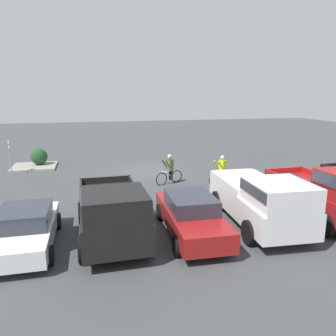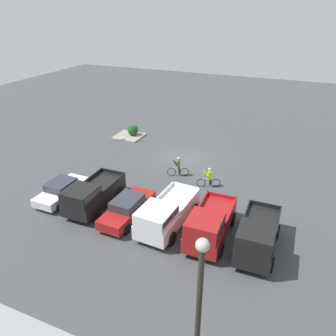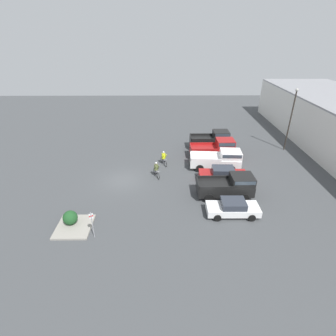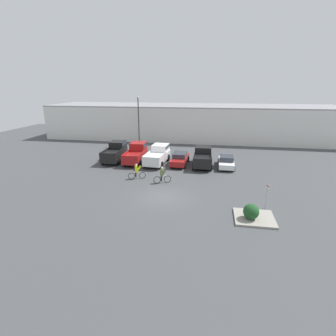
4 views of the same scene
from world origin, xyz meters
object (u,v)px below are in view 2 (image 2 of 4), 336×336
pickup_truck_0 (257,236)px  pickup_truck_2 (165,214)px  pickup_truck_1 (209,225)px  fire_lane_sign (110,129)px  shrub (133,130)px  cyclist_1 (209,177)px  pickup_truck_3 (91,194)px  lamppost (197,331)px  cyclist_0 (178,167)px  sedan_1 (62,190)px  sedan_0 (128,208)px

pickup_truck_0 → pickup_truck_2: bearing=-1.2°
pickup_truck_1 → pickup_truck_2: size_ratio=0.93×
fire_lane_sign → shrub: (-1.39, -2.14, -0.65)m
pickup_truck_0 → pickup_truck_2: size_ratio=0.88×
pickup_truck_2 → cyclist_1: 6.25m
pickup_truck_0 → shrub: pickup_truck_0 is taller
pickup_truck_3 → shrub: 13.88m
pickup_truck_3 → shrub: pickup_truck_3 is taller
fire_lane_sign → lamppost: (-16.06, 20.66, 3.11)m
pickup_truck_1 → cyclist_0: 8.47m
sedan_1 → cyclist_0: bearing=-135.0°
fire_lane_sign → pickup_truck_1: bearing=140.5°
shrub → pickup_truck_1: bearing=132.6°
lamppost → pickup_truck_0: bearing=-93.5°
cyclist_1 → fire_lane_sign: size_ratio=0.77×
sedan_0 → cyclist_1: bearing=-122.0°
cyclist_1 → lamppost: lamppost is taller
cyclist_0 → lamppost: 18.09m
pickup_truck_1 → pickup_truck_0: bearing=-179.7°
pickup_truck_2 → sedan_0: (2.77, -0.14, -0.37)m
pickup_truck_3 → cyclist_0: (-3.71, -6.79, -0.27)m
sedan_0 → sedan_1: (5.60, -0.25, -0.06)m
pickup_truck_2 → pickup_truck_1: bearing=177.4°
pickup_truck_0 → cyclist_0: 10.27m
pickup_truck_1 → sedan_0: bearing=-2.7°
pickup_truck_1 → sedan_0: size_ratio=1.07×
pickup_truck_2 → pickup_truck_3: (5.56, -0.13, -0.00)m
sedan_0 → sedan_1: sedan_0 is taller
pickup_truck_1 → lamppost: 10.09m
pickup_truck_1 → sedan_1: (11.21, -0.52, -0.50)m
pickup_truck_2 → lamppost: bearing=118.4°
pickup_truck_1 → cyclist_0: pickup_truck_1 is taller
pickup_truck_2 → pickup_truck_3: pickup_truck_2 is taller
sedan_1 → sedan_0: bearing=177.4°
lamppost → pickup_truck_2: bearing=-61.6°
cyclist_1 → shrub: bearing=-34.4°
cyclist_1 → shrub: cyclist_1 is taller
cyclist_0 → fire_lane_sign: fire_lane_sign is taller
pickup_truck_2 → fire_lane_sign: (10.99, -11.27, 0.26)m
shrub → sedan_0: bearing=117.2°
sedan_0 → pickup_truck_3: pickup_truck_3 is taller
sedan_1 → cyclist_1: size_ratio=2.50×
pickup_truck_0 → pickup_truck_1: pickup_truck_0 is taller
lamppost → cyclist_0: bearing=-67.0°
pickup_truck_3 → cyclist_0: pickup_truck_3 is taller
pickup_truck_3 → lamppost: lamppost is taller
pickup_truck_3 → pickup_truck_1: bearing=178.3°
cyclist_0 → cyclist_1: cyclist_0 is taller
pickup_truck_2 → lamppost: lamppost is taller
shrub → pickup_truck_3: bearing=106.9°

